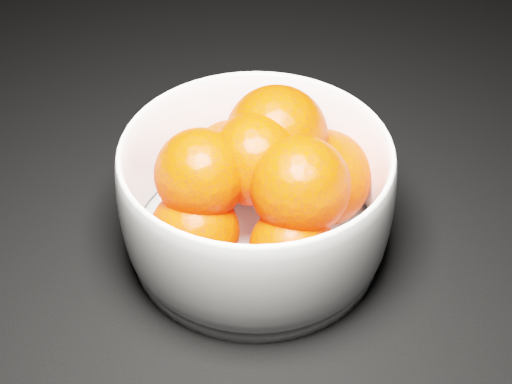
% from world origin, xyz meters
% --- Properties ---
extents(bowl, '(0.22, 0.22, 0.11)m').
position_xyz_m(bowl, '(-0.25, -0.24, 0.05)').
color(bowl, white).
rests_on(bowl, ground).
extents(orange_pile, '(0.16, 0.18, 0.13)m').
position_xyz_m(orange_pile, '(-0.25, -0.23, 0.07)').
color(orange_pile, '#FC2600').
rests_on(orange_pile, bowl).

